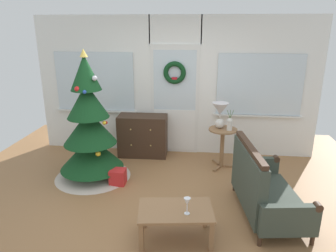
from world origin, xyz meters
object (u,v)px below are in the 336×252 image
settee_sofa (262,188)px  flower_vase (230,124)px  wine_glass (187,202)px  gift_box (118,177)px  christmas_tree (90,134)px  dresser_cabinet (143,136)px  coffee_table (176,214)px  side_table (222,140)px  table_lamp (220,112)px

settee_sofa → flower_vase: flower_vase is taller
wine_glass → gift_box: bearing=131.9°
christmas_tree → dresser_cabinet: christmas_tree is taller
settee_sofa → flower_vase: 1.45m
coffee_table → gift_box: size_ratio=3.79×
side_table → coffee_table: (-0.61, -2.03, -0.17)m
wine_glass → christmas_tree: bearing=137.6°
table_lamp → wine_glass: bearing=-101.1°
settee_sofa → coffee_table: bearing=-149.2°
dresser_cabinet → side_table: dresser_cabinet is taller
settee_sofa → gift_box: bearing=164.3°
wine_glass → table_lamp: bearing=78.9°
coffee_table → wine_glass: 0.25m
christmas_tree → flower_vase: christmas_tree is taller
flower_vase → coffee_table: size_ratio=0.39×
side_table → flower_vase: (0.10, -0.06, 0.32)m
side_table → wine_glass: (-0.48, -2.10, 0.03)m
dresser_cabinet → coffee_table: (0.85, -2.39, -0.06)m
flower_vase → gift_box: bearing=-156.3°
christmas_tree → coffee_table: christmas_tree is taller
table_lamp → side_table: bearing=-33.7°
dresser_cabinet → wine_glass: 2.65m
wine_glass → gift_box: size_ratio=0.82×
wine_glass → dresser_cabinet: bearing=111.7°
dresser_cabinet → flower_vase: 1.67m
christmas_tree → table_lamp: bearing=17.8°
coffee_table → wine_glass: bearing=-28.7°
flower_vase → wine_glass: flower_vase is taller
christmas_tree → side_table: 2.20m
christmas_tree → flower_vase: (2.20, 0.56, 0.08)m
settee_sofa → table_lamp: table_lamp is taller
christmas_tree → table_lamp: size_ratio=4.65×
wine_glass → settee_sofa: bearing=37.2°
wine_glass → gift_box: 1.77m
settee_sofa → coffee_table: (-1.05, -0.63, -0.04)m
coffee_table → table_lamp: bearing=75.1°
christmas_tree → dresser_cabinet: bearing=56.6°
coffee_table → wine_glass: size_ratio=4.64×
christmas_tree → wine_glass: bearing=-42.4°
table_lamp → flower_vase: (0.16, -0.10, -0.17)m
table_lamp → wine_glass: (-0.42, -2.14, -0.46)m
table_lamp → coffee_table: size_ratio=0.49×
settee_sofa → coffee_table: size_ratio=1.60×
christmas_tree → side_table: bearing=16.3°
flower_vase → gift_box: (-1.73, -0.76, -0.70)m
christmas_tree → flower_vase: size_ratio=5.85×
christmas_tree → coffee_table: (1.49, -1.41, -0.41)m
dresser_cabinet → settee_sofa: bearing=-42.8°
gift_box → coffee_table: bearing=-49.9°
christmas_tree → settee_sofa: bearing=-17.1°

